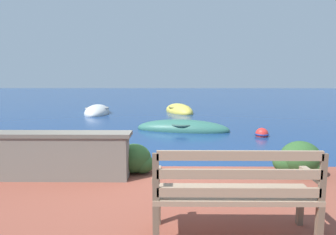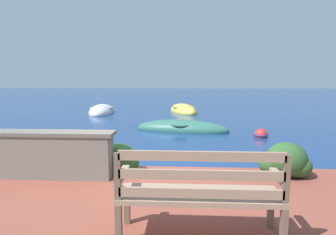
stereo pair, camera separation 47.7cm
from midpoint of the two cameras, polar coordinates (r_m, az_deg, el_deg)
ground_plane at (r=5.51m, az=-6.20°, el=-11.42°), size 80.00×80.00×0.00m
park_bench at (r=3.04m, az=8.12°, el=-13.64°), size 1.61×0.48×0.93m
stone_wall at (r=5.10m, az=-23.11°, el=-6.65°), size 2.36×0.39×0.74m
hedge_clump_left at (r=5.10m, az=-9.28°, el=-8.02°), size 0.71×0.51×0.48m
hedge_clump_centre at (r=5.27m, az=21.36°, el=-7.58°), size 0.81×0.59×0.55m
rowboat_nearest at (r=10.06m, az=1.44°, el=-2.19°), size 3.25×1.54×0.65m
rowboat_mid at (r=15.03m, az=-14.24°, el=0.97°), size 1.33×2.66×0.77m
rowboat_far at (r=15.11m, az=1.23°, el=1.25°), size 1.87×2.62×0.76m
mooring_buoy at (r=9.46m, az=16.08°, el=-3.07°), size 0.42×0.42×0.39m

